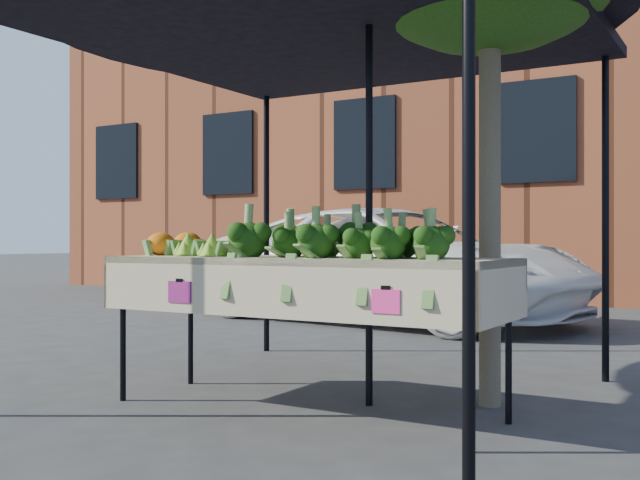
{
  "coord_description": "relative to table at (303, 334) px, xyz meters",
  "views": [
    {
      "loc": [
        2.46,
        -3.75,
        1.0
      ],
      "look_at": [
        0.17,
        0.16,
        1.0
      ],
      "focal_mm": 42.05,
      "sensor_mm": 36.0,
      "label": 1
    }
  ],
  "objects": [
    {
      "name": "ground",
      "position": [
        -0.17,
        0.04,
        -0.45
      ],
      "size": [
        90.0,
        90.0,
        0.0
      ],
      "primitive_type": "plane",
      "color": "#2E2E31"
    },
    {
      "name": "table",
      "position": [
        0.0,
        0.0,
        0.0
      ],
      "size": [
        2.4,
        0.81,
        0.9
      ],
      "color": "#BCB18E",
      "rests_on": "ground"
    },
    {
      "name": "canopy",
      "position": [
        -0.09,
        0.42,
        0.92
      ],
      "size": [
        3.16,
        3.16,
        2.74
      ],
      "primitive_type": null,
      "color": "black",
      "rests_on": "ground"
    },
    {
      "name": "broccoli_heap",
      "position": [
        0.27,
        0.03,
        0.58
      ],
      "size": [
        1.38,
        0.58,
        0.27
      ],
      "primitive_type": "ellipsoid",
      "color": "black",
      "rests_on": "table"
    },
    {
      "name": "romanesco_cluster",
      "position": [
        -0.67,
        -0.01,
        0.55
      ],
      "size": [
        0.44,
        0.48,
        0.21
      ],
      "primitive_type": "ellipsoid",
      "color": "#88BB35",
      "rests_on": "table"
    },
    {
      "name": "cauliflower_pair",
      "position": [
        -1.04,
        0.07,
        0.54
      ],
      "size": [
        0.24,
        0.44,
        0.19
      ],
      "primitive_type": "ellipsoid",
      "color": "orange",
      "rests_on": "table"
    },
    {
      "name": "vehicle",
      "position": [
        -1.62,
        4.74,
        2.08
      ],
      "size": [
        1.77,
        2.53,
        5.06
      ],
      "primitive_type": "imported",
      "rotation": [
        0.0,
        0.0,
        1.41
      ],
      "color": "white",
      "rests_on": "ground"
    },
    {
      "name": "street_tree",
      "position": [
        0.9,
        0.69,
        1.43
      ],
      "size": [
        1.91,
        1.91,
        3.76
      ],
      "primitive_type": null,
      "color": "#1E4C14",
      "rests_on": "ground"
    },
    {
      "name": "building_left",
      "position": [
        -5.17,
        12.04,
        4.05
      ],
      "size": [
        12.0,
        8.0,
        9.0
      ],
      "primitive_type": "cube",
      "color": "brown",
      "rests_on": "ground"
    }
  ]
}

